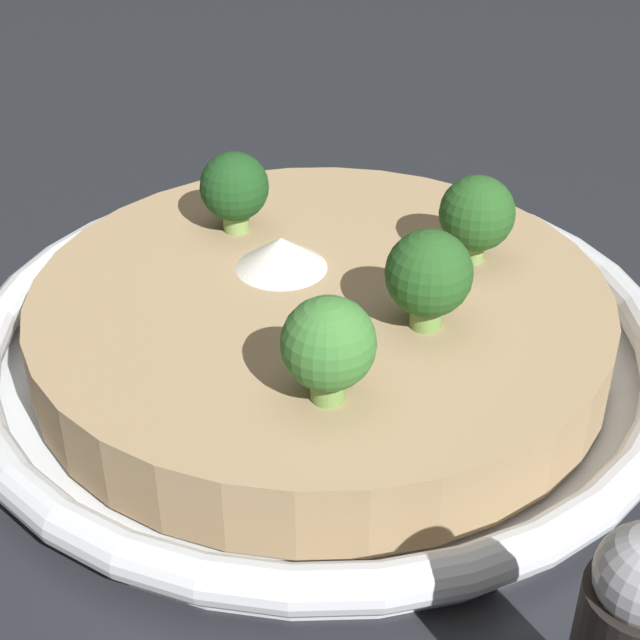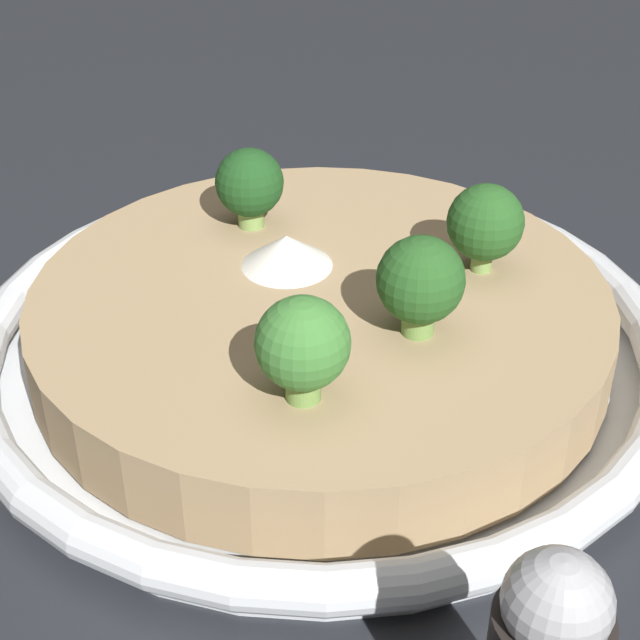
{
  "view_description": "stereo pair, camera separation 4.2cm",
  "coord_description": "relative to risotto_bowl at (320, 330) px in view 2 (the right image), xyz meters",
  "views": [
    {
      "loc": [
        -0.35,
        -0.02,
        0.25
      ],
      "look_at": [
        0.0,
        0.0,
        0.02
      ],
      "focal_mm": 55.0,
      "sensor_mm": 36.0,
      "label": 1
    },
    {
      "loc": [
        -0.35,
        -0.06,
        0.25
      ],
      "look_at": [
        0.0,
        0.0,
        0.02
      ],
      "focal_mm": 55.0,
      "sensor_mm": 36.0,
      "label": 2
    }
  ],
  "objects": [
    {
      "name": "broccoli_right",
      "position": [
        0.05,
        0.04,
        0.04
      ],
      "size": [
        0.03,
        0.03,
        0.04
      ],
      "color": "#84A856",
      "rests_on": "risotto_bowl"
    },
    {
      "name": "ground_plane",
      "position": [
        0.0,
        0.0,
        -0.02
      ],
      "size": [
        6.0,
        6.0,
        0.0
      ],
      "primitive_type": "plane",
      "color": "#23262B"
    },
    {
      "name": "broccoli_front_left",
      "position": [
        -0.07,
        -0.01,
        0.04
      ],
      "size": [
        0.03,
        0.03,
        0.04
      ],
      "color": "#759E4C",
      "rests_on": "risotto_bowl"
    },
    {
      "name": "broccoli_front",
      "position": [
        -0.02,
        -0.04,
        0.04
      ],
      "size": [
        0.03,
        0.03,
        0.04
      ],
      "color": "#759E4C",
      "rests_on": "risotto_bowl"
    },
    {
      "name": "cheese_sprinkle",
      "position": [
        0.02,
        0.02,
        0.03
      ],
      "size": [
        0.04,
        0.04,
        0.01
      ],
      "color": "white",
      "rests_on": "risotto_bowl"
    },
    {
      "name": "broccoli_front_right",
      "position": [
        0.03,
        -0.07,
        0.04
      ],
      "size": [
        0.03,
        0.03,
        0.04
      ],
      "color": "#84A856",
      "rests_on": "risotto_bowl"
    },
    {
      "name": "risotto_bowl",
      "position": [
        0.0,
        0.0,
        0.0
      ],
      "size": [
        0.31,
        0.31,
        0.04
      ],
      "color": "silver",
      "rests_on": "ground_plane"
    }
  ]
}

